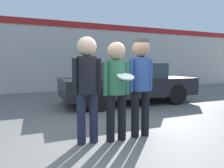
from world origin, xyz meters
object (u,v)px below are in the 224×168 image
Objects in this scene: person_left at (87,80)px; parked_car_near at (127,83)px; person_right at (141,78)px; person_middle_with_frisbee at (116,83)px; shrub at (139,77)px.

person_left is 3.80m from parked_car_near.
person_middle_with_frisbee is at bearing -176.07° from person_right.
person_left is at bearing -126.49° from parked_car_near.
shrub is (4.55, 6.31, -0.40)m from person_left.
parked_car_near is (1.74, 3.12, -0.32)m from person_middle_with_frisbee.
person_right is (1.02, -0.04, 0.01)m from person_left.
parked_car_near is at bearing 68.18° from person_right.
person_middle_with_frisbee reaches higher than parked_car_near.
person_left is 1.02m from person_right.
parked_car_near is 3.99m from shrub.
person_left is at bearing -125.78° from shrub.
person_left is 0.39× the size of parked_car_near.
person_right is (0.51, 0.03, 0.07)m from person_middle_with_frisbee.
parked_car_near and shrub have the same top height.
person_right is at bearing -2.35° from person_left.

